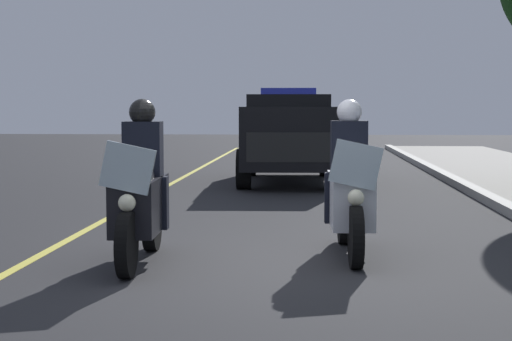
% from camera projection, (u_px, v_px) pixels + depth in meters
% --- Properties ---
extents(ground_plane, '(80.00, 80.00, 0.00)m').
position_uv_depth(ground_plane, '(249.00, 265.00, 8.37)').
color(ground_plane, '#28282B').
extents(lane_stripe_center, '(48.00, 0.12, 0.01)m').
position_uv_depth(lane_stripe_center, '(29.00, 261.00, 8.53)').
color(lane_stripe_center, '#E0D14C').
rests_on(lane_stripe_center, ground).
extents(police_motorcycle_lead_left, '(2.14, 0.58, 1.72)m').
position_uv_depth(police_motorcycle_lead_left, '(140.00, 197.00, 8.41)').
color(police_motorcycle_lead_left, black).
rests_on(police_motorcycle_lead_left, ground).
extents(police_motorcycle_lead_right, '(2.14, 0.58, 1.72)m').
position_uv_depth(police_motorcycle_lead_right, '(350.00, 192.00, 8.87)').
color(police_motorcycle_lead_right, black).
rests_on(police_motorcycle_lead_right, ground).
extents(police_suv, '(4.97, 2.22, 2.05)m').
position_uv_depth(police_suv, '(288.00, 133.00, 17.56)').
color(police_suv, black).
rests_on(police_suv, ground).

